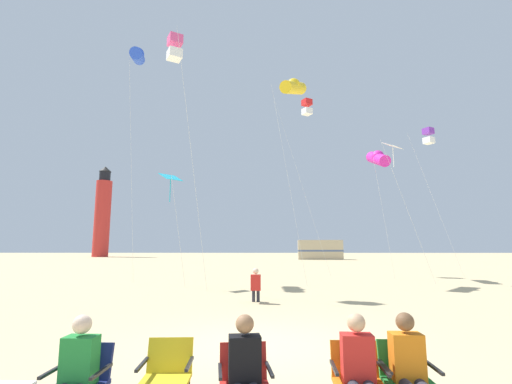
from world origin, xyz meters
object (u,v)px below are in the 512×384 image
at_px(spectator_navy_chair, 75,371).
at_px(kite_box_rainbow, 175,48).
at_px(camp_chair_orange, 357,375).
at_px(kite_diamond_cyan, 171,180).
at_px(camp_chair_red, 244,377).
at_px(kite_tube_gold, 293,87).
at_px(lighthouse_distant, 103,214).
at_px(kite_tube_blue, 137,56).
at_px(spectator_green_chair, 410,367).
at_px(camp_chair_yellow, 167,371).
at_px(kite_diamond_white, 394,150).
at_px(camp_chair_green, 406,374).
at_px(rv_van_tan, 320,250).
at_px(kite_tube_magenta, 378,158).
at_px(spectator_red_chair, 245,370).
at_px(kite_box_violet, 428,136).
at_px(kite_box_scarlet, 307,107).
at_px(camp_chair_navy, 81,378).
at_px(spectator_orange_chair, 359,368).

relative_size(spectator_navy_chair, kite_box_rainbow, 0.10).
xyz_separation_m(camp_chair_orange, kite_diamond_cyan, (-5.37, 12.80, 4.52)).
xyz_separation_m(camp_chair_red, kite_tube_gold, (2.03, 15.07, 10.23)).
distance_m(kite_tube_gold, lighthouse_distant, 56.54).
distance_m(kite_box_rainbow, lighthouse_distant, 57.04).
distance_m(kite_tube_gold, kite_tube_blue, 9.40).
bearing_deg(camp_chair_orange, spectator_green_chair, -6.14).
height_order(kite_tube_blue, lighthouse_distant, lighthouse_distant).
xyz_separation_m(camp_chair_yellow, kite_tube_blue, (-6.19, 15.44, 12.50)).
relative_size(spectator_navy_chair, kite_diamond_white, 0.15).
distance_m(kite_diamond_white, lighthouse_distant, 59.38).
bearing_deg(camp_chair_yellow, lighthouse_distant, 111.89).
bearing_deg(kite_tube_gold, camp_chair_red, -97.67).
distance_m(camp_chair_green, kite_tube_blue, 21.79).
relative_size(camp_chair_yellow, rv_van_tan, 0.12).
bearing_deg(camp_chair_green, spectator_navy_chair, -172.98).
distance_m(kite_tube_magenta, rv_van_tan, 32.47).
bearing_deg(camp_chair_orange, kite_diamond_cyan, 115.74).
height_order(camp_chair_yellow, kite_tube_blue, kite_tube_blue).
relative_size(spectator_red_chair, kite_box_violet, 0.11).
relative_size(spectator_navy_chair, lighthouse_distant, 0.07).
relative_size(spectator_red_chair, kite_tube_gold, 0.10).
distance_m(kite_box_rainbow, kite_diamond_white, 12.65).
height_order(camp_chair_yellow, kite_box_scarlet, kite_box_scarlet).
distance_m(camp_chair_navy, spectator_red_chair, 1.76).
xyz_separation_m(spectator_green_chair, kite_box_scarlet, (1.81, 21.29, 11.39)).
relative_size(camp_chair_navy, spectator_green_chair, 0.71).
xyz_separation_m(kite_tube_magenta, kite_diamond_cyan, (-11.53, -4.75, -2.23)).
xyz_separation_m(camp_chair_orange, kite_diamond_white, (6.34, 15.40, 6.66)).
relative_size(spectator_green_chair, rv_van_tan, 0.18).
bearing_deg(kite_box_rainbow, kite_diamond_cyan, 103.19).
bearing_deg(spectator_green_chair, kite_tube_blue, 121.37).
height_order(kite_diamond_cyan, kite_tube_blue, kite_tube_blue).
bearing_deg(kite_box_rainbow, camp_chair_orange, -65.88).
bearing_deg(kite_tube_blue, kite_box_rainbow, -53.19).
xyz_separation_m(camp_chair_yellow, spectator_green_chair, (2.66, -0.19, 0.11)).
xyz_separation_m(kite_box_scarlet, kite_tube_blue, (-10.66, -5.66, 0.99)).
xyz_separation_m(spectator_navy_chair, kite_tube_gold, (3.77, 15.25, 10.12)).
distance_m(camp_chair_orange, kite_diamond_cyan, 14.60).
relative_size(camp_chair_navy, kite_tube_magenta, 0.10).
xyz_separation_m(spectator_green_chair, rv_van_tan, (7.06, 49.54, 0.78)).
bearing_deg(spectator_navy_chair, kite_tube_magenta, 64.60).
bearing_deg(camp_chair_red, camp_chair_navy, 174.14).
bearing_deg(kite_box_scarlet, kite_tube_magenta, -43.86).
relative_size(spectator_navy_chair, camp_chair_yellow, 1.41).
relative_size(spectator_navy_chair, kite_diamond_cyan, 0.22).
bearing_deg(camp_chair_orange, spectator_orange_chair, -90.00).
bearing_deg(spectator_red_chair, rv_van_tan, 72.62).
height_order(camp_chair_red, camp_chair_orange, same).
bearing_deg(kite_diamond_cyan, spectator_navy_chair, -79.63).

